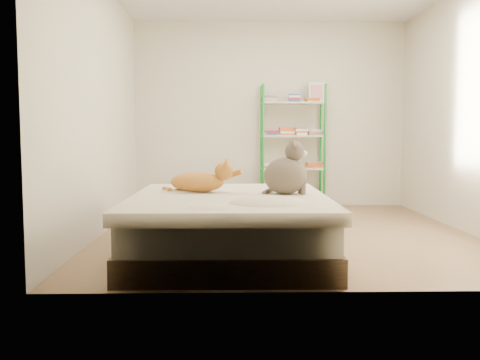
{
  "coord_description": "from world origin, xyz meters",
  "views": [
    {
      "loc": [
        -0.59,
        -5.51,
        1.04
      ],
      "look_at": [
        -0.49,
        -0.75,
        0.62
      ],
      "focal_mm": 40.0,
      "sensor_mm": 36.0,
      "label": 1
    }
  ],
  "objects_px": {
    "grey_cat": "(285,168)",
    "orange_cat": "(197,179)",
    "bed": "(229,226)",
    "shelf_unit": "(293,145)",
    "white_bin": "(181,195)",
    "cardboard_box": "(262,208)"
  },
  "relations": [
    {
      "from": "grey_cat",
      "to": "orange_cat",
      "type": "bearing_deg",
      "value": 73.05
    },
    {
      "from": "grey_cat",
      "to": "bed",
      "type": "bearing_deg",
      "value": 93.5
    },
    {
      "from": "grey_cat",
      "to": "shelf_unit",
      "type": "xyz_separation_m",
      "value": [
        0.41,
        2.87,
        0.13
      ]
    },
    {
      "from": "shelf_unit",
      "to": "white_bin",
      "type": "relative_size",
      "value": 4.29
    },
    {
      "from": "orange_cat",
      "to": "grey_cat",
      "type": "distance_m",
      "value": 0.79
    },
    {
      "from": "shelf_unit",
      "to": "cardboard_box",
      "type": "distance_m",
      "value": 1.57
    },
    {
      "from": "shelf_unit",
      "to": "cardboard_box",
      "type": "bearing_deg",
      "value": -111.25
    },
    {
      "from": "bed",
      "to": "shelf_unit",
      "type": "height_order",
      "value": "shelf_unit"
    },
    {
      "from": "cardboard_box",
      "to": "bed",
      "type": "bearing_deg",
      "value": -77.05
    },
    {
      "from": "shelf_unit",
      "to": "bed",
      "type": "bearing_deg",
      "value": -106.95
    },
    {
      "from": "bed",
      "to": "orange_cat",
      "type": "distance_m",
      "value": 0.52
    },
    {
      "from": "white_bin",
      "to": "cardboard_box",
      "type": "bearing_deg",
      "value": -50.68
    },
    {
      "from": "shelf_unit",
      "to": "white_bin",
      "type": "distance_m",
      "value": 1.7
    },
    {
      "from": "orange_cat",
      "to": "shelf_unit",
      "type": "distance_m",
      "value": 2.95
    },
    {
      "from": "grey_cat",
      "to": "white_bin",
      "type": "distance_m",
      "value": 3.11
    },
    {
      "from": "cardboard_box",
      "to": "grey_cat",
      "type": "bearing_deg",
      "value": -60.13
    },
    {
      "from": "shelf_unit",
      "to": "white_bin",
      "type": "height_order",
      "value": "shelf_unit"
    },
    {
      "from": "bed",
      "to": "grey_cat",
      "type": "xyz_separation_m",
      "value": [
        0.48,
        0.07,
        0.49
      ]
    },
    {
      "from": "white_bin",
      "to": "bed",
      "type": "bearing_deg",
      "value": -77.1
    },
    {
      "from": "grey_cat",
      "to": "shelf_unit",
      "type": "distance_m",
      "value": 2.9
    },
    {
      "from": "orange_cat",
      "to": "grey_cat",
      "type": "bearing_deg",
      "value": -7.24
    },
    {
      "from": "bed",
      "to": "orange_cat",
      "type": "bearing_deg",
      "value": 140.19
    }
  ]
}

